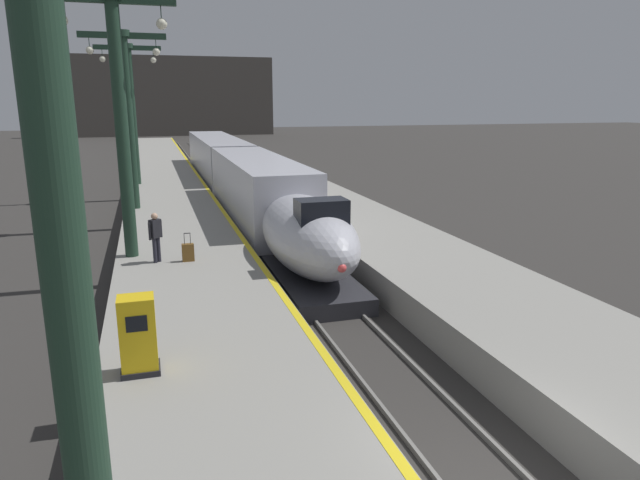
% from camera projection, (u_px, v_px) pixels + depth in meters
% --- Properties ---
extents(platform_left, '(4.80, 110.00, 1.05)m').
position_uv_depth(platform_left, '(173.00, 210.00, 31.07)').
color(platform_left, gray).
rests_on(platform_left, ground).
extents(platform_right, '(4.80, 110.00, 1.05)m').
position_uv_depth(platform_right, '(315.00, 203.00, 33.33)').
color(platform_right, gray).
rests_on(platform_right, ground).
extents(platform_left_safety_stripe, '(0.20, 107.80, 0.01)m').
position_uv_depth(platform_left_safety_stripe, '(214.00, 198.00, 31.58)').
color(platform_left_safety_stripe, yellow).
rests_on(platform_left_safety_stripe, platform_left).
extents(rail_main_left, '(0.08, 110.00, 0.12)m').
position_uv_depth(rail_main_left, '(227.00, 206.00, 34.66)').
color(rail_main_left, slate).
rests_on(rail_main_left, ground).
extents(rail_main_right, '(0.08, 110.00, 0.12)m').
position_uv_depth(rail_main_right, '(251.00, 205.00, 35.08)').
color(rail_main_right, slate).
rests_on(rail_main_right, ground).
extents(highspeed_train_main, '(2.92, 38.76, 3.60)m').
position_uv_depth(highspeed_train_main, '(240.00, 177.00, 33.78)').
color(highspeed_train_main, silver).
rests_on(highspeed_train_main, ground).
extents(station_column_near, '(4.00, 0.68, 9.65)m').
position_uv_depth(station_column_near, '(45.00, 31.00, 4.65)').
color(station_column_near, '#1E3828').
rests_on(station_column_near, platform_left).
extents(station_column_mid, '(4.00, 0.68, 8.69)m').
position_uv_depth(station_column_mid, '(120.00, 102.00, 18.72)').
color(station_column_mid, '#1E3828').
rests_on(station_column_mid, platform_left).
extents(station_column_far, '(4.00, 0.68, 8.53)m').
position_uv_depth(station_column_far, '(128.00, 103.00, 27.55)').
color(station_column_far, '#1E3828').
rests_on(station_column_far, platform_left).
extents(station_column_distant, '(4.00, 0.68, 8.71)m').
position_uv_depth(station_column_distant, '(131.00, 101.00, 35.84)').
color(station_column_distant, '#1E3828').
rests_on(station_column_distant, platform_left).
extents(passenger_near_edge, '(0.45, 0.42, 1.69)m').
position_uv_depth(passenger_near_edge, '(156.00, 234.00, 18.96)').
color(passenger_near_edge, '#23232D').
rests_on(passenger_near_edge, platform_left).
extents(rolling_suitcase, '(0.40, 0.22, 0.98)m').
position_uv_depth(rolling_suitcase, '(188.00, 252.00, 19.25)').
color(rolling_suitcase, brown).
rests_on(rolling_suitcase, platform_left).
extents(ticket_machine_yellow, '(0.76, 0.62, 1.60)m').
position_uv_depth(ticket_machine_yellow, '(138.00, 338.00, 11.26)').
color(ticket_machine_yellow, yellow).
rests_on(ticket_machine_yellow, platform_left).
extents(terminus_back_wall, '(36.00, 2.00, 14.00)m').
position_uv_depth(terminus_back_wall, '(174.00, 96.00, 102.48)').
color(terminus_back_wall, '#4C4742').
rests_on(terminus_back_wall, ground).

